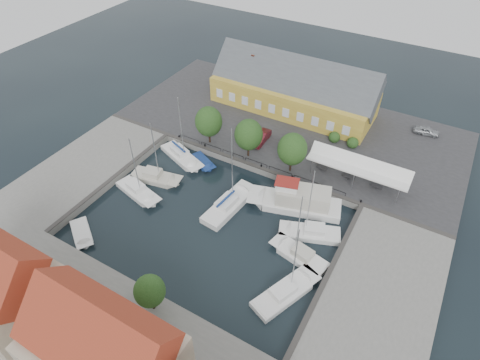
% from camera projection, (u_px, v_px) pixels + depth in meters
% --- Properties ---
extents(ground, '(140.00, 140.00, 0.00)m').
position_uv_depth(ground, '(218.00, 214.00, 53.35)').
color(ground, black).
rests_on(ground, ground).
extents(north_quay, '(56.00, 26.00, 1.00)m').
position_uv_depth(north_quay, '(290.00, 127.00, 67.95)').
color(north_quay, '#2D2D30').
rests_on(north_quay, ground).
extents(west_quay, '(12.00, 24.00, 1.00)m').
position_uv_depth(west_quay, '(86.00, 167.00, 59.94)').
color(west_quay, slate).
rests_on(west_quay, ground).
extents(east_quay, '(12.00, 24.00, 1.00)m').
position_uv_depth(east_quay, '(379.00, 296.00, 43.50)').
color(east_quay, slate).
rests_on(east_quay, ground).
extents(south_bank, '(56.00, 14.00, 1.00)m').
position_uv_depth(south_bank, '(103.00, 345.00, 39.39)').
color(south_bank, slate).
rests_on(south_bank, ground).
extents(quay_edge_fittings, '(56.00, 24.72, 0.40)m').
position_uv_depth(quay_edge_fittings, '(236.00, 188.00, 55.72)').
color(quay_edge_fittings, '#383533').
rests_on(quay_edge_fittings, north_quay).
extents(warehouse, '(28.56, 14.00, 9.55)m').
position_uv_depth(warehouse, '(291.00, 89.00, 69.79)').
color(warehouse, gold).
rests_on(warehouse, north_quay).
extents(tent_canopy, '(14.00, 4.00, 2.83)m').
position_uv_depth(tent_canopy, '(359.00, 166.00, 55.09)').
color(tent_canopy, white).
rests_on(tent_canopy, north_quay).
extents(quay_trees, '(18.20, 4.20, 6.30)m').
position_uv_depth(quay_trees, '(249.00, 135.00, 58.66)').
color(quay_trees, black).
rests_on(quay_trees, north_quay).
extents(car_silver, '(4.20, 2.18, 1.37)m').
position_uv_depth(car_silver, '(427.00, 131.00, 65.03)').
color(car_silver, '#A0A4A8').
rests_on(car_silver, north_quay).
extents(car_red, '(1.84, 4.83, 1.57)m').
position_uv_depth(car_red, '(261.00, 138.00, 63.40)').
color(car_red, '#54131B').
rests_on(car_red, north_quay).
extents(center_sailboat, '(3.74, 9.66, 12.89)m').
position_uv_depth(center_sailboat, '(229.00, 206.00, 54.01)').
color(center_sailboat, white).
rests_on(center_sailboat, ground).
extents(trawler, '(13.06, 7.09, 5.00)m').
position_uv_depth(trawler, '(298.00, 202.00, 53.71)').
color(trawler, white).
rests_on(trawler, ground).
extents(east_boat_a, '(8.08, 5.13, 11.07)m').
position_uv_depth(east_boat_a, '(311.00, 234.00, 50.47)').
color(east_boat_a, white).
rests_on(east_boat_a, ground).
extents(east_boat_b, '(7.74, 3.95, 10.31)m').
position_uv_depth(east_boat_b, '(300.00, 256.00, 47.80)').
color(east_boat_b, white).
rests_on(east_boat_b, ground).
extents(east_boat_c, '(5.66, 8.78, 10.87)m').
position_uv_depth(east_boat_c, '(285.00, 294.00, 44.00)').
color(east_boat_c, white).
rests_on(east_boat_c, ground).
extents(west_boat_a, '(9.04, 5.40, 11.67)m').
position_uv_depth(west_boat_a, '(182.00, 157.00, 62.17)').
color(west_boat_a, white).
rests_on(west_boat_a, ground).
extents(west_boat_b, '(7.94, 4.01, 10.54)m').
position_uv_depth(west_boat_b, '(155.00, 178.00, 58.45)').
color(west_boat_b, beige).
rests_on(west_boat_b, ground).
extents(west_boat_c, '(7.99, 4.15, 10.51)m').
position_uv_depth(west_boat_c, '(138.00, 192.00, 56.19)').
color(west_boat_c, white).
rests_on(west_boat_c, ground).
extents(launch_sw, '(5.60, 4.63, 0.98)m').
position_uv_depth(launch_sw, '(82.00, 234.00, 50.66)').
color(launch_sw, white).
rests_on(launch_sw, ground).
extents(launch_nw, '(5.34, 3.95, 0.88)m').
position_uv_depth(launch_nw, '(202.00, 163.00, 61.42)').
color(launch_nw, navy).
rests_on(launch_nw, ground).
extents(townhouses, '(36.30, 8.50, 12.00)m').
position_uv_depth(townhouses, '(87.00, 348.00, 33.68)').
color(townhouses, tan).
rests_on(townhouses, south_bank).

